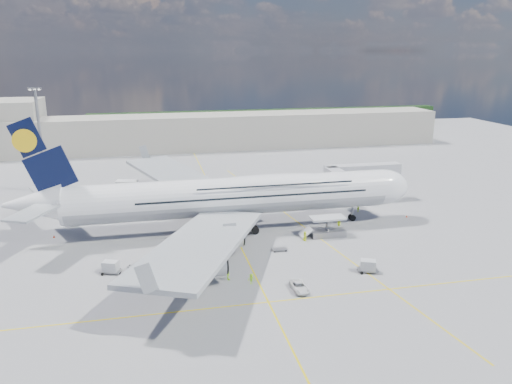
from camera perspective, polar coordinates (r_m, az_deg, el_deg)
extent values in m
plane|color=gray|center=(88.63, -1.66, -6.47)|extent=(300.00, 300.00, 0.00)
cube|color=yellow|center=(88.63, -1.66, -6.46)|extent=(0.25, 220.00, 0.01)
cube|color=yellow|center=(70.93, 1.42, -12.46)|extent=(120.00, 0.25, 0.01)
cube|color=yellow|center=(100.92, 5.11, -3.69)|extent=(14.16, 99.06, 0.01)
cylinder|color=white|center=(95.69, -2.81, -0.47)|extent=(62.00, 7.20, 7.20)
cylinder|color=#9EA0A5|center=(95.73, -2.81, -0.55)|extent=(60.76, 7.13, 7.13)
ellipsoid|color=white|center=(96.74, 1.85, 0.94)|extent=(36.00, 6.84, 3.76)
ellipsoid|color=white|center=(105.12, 14.09, 0.56)|extent=(11.52, 7.20, 7.20)
ellipsoid|color=black|center=(106.43, 15.67, 0.97)|extent=(3.84, 4.16, 1.44)
cone|color=white|center=(96.47, -24.09, -1.23)|extent=(10.00, 6.84, 6.84)
cube|color=black|center=(94.07, -23.50, 3.96)|extent=(11.02, 0.46, 14.61)
cylinder|color=yellow|center=(94.08, -24.92, 5.36)|extent=(4.00, 0.60, 4.00)
cube|color=#999EA3|center=(114.33, -8.45, 1.47)|extent=(25.49, 39.15, 3.35)
cube|color=#999EA3|center=(76.30, -6.23, -5.81)|extent=(25.49, 39.15, 3.35)
cylinder|color=#B7BABF|center=(108.18, -5.46, -0.57)|extent=(5.20, 3.50, 3.50)
cylinder|color=#B7BABF|center=(117.86, -8.27, 0.70)|extent=(5.20, 3.50, 3.50)
cylinder|color=#B7BABF|center=(84.69, -3.37, -5.25)|extent=(5.20, 3.50, 3.50)
cylinder|color=#B7BABF|center=(74.53, -5.53, -8.34)|extent=(5.20, 3.50, 3.50)
cylinder|color=gray|center=(103.93, 10.95, -2.06)|extent=(0.44, 0.44, 3.80)
cylinder|color=black|center=(104.41, 10.90, -2.87)|extent=(1.30, 0.90, 1.30)
cylinder|color=gray|center=(97.08, -2.78, -3.07)|extent=(0.56, 0.56, 3.80)
cylinder|color=black|center=(100.54, -3.07, -3.28)|extent=(1.50, 0.90, 1.50)
cube|color=#B7B7BC|center=(110.23, 9.34, 1.70)|extent=(3.00, 10.00, 2.60)
cube|color=#B7B7BC|center=(117.78, 12.08, 2.46)|extent=(18.00, 3.00, 2.60)
cylinder|color=gray|center=(114.54, 9.65, 0.38)|extent=(0.80, 0.80, 7.10)
cylinder|color=black|center=(115.39, 9.58, -1.10)|extent=(0.90, 0.80, 0.90)
cylinder|color=gray|center=(122.09, 15.41, 0.99)|extent=(1.00, 1.00, 7.10)
cube|color=gray|center=(122.90, 15.31, -0.43)|extent=(2.00, 2.00, 0.80)
cylinder|color=#B7B7BC|center=(106.82, 10.08, 1.21)|extent=(3.60, 3.60, 2.80)
cube|color=silver|center=(94.39, 8.19, -2.95)|extent=(6.50, 3.20, 0.35)
cube|color=gray|center=(95.37, 8.12, -4.62)|extent=(6.50, 3.20, 1.10)
cube|color=gray|center=(94.86, 8.16, -3.78)|extent=(0.22, 1.99, 3.00)
cylinder|color=black|center=(93.54, 6.87, -5.12)|extent=(0.70, 0.30, 0.70)
cube|color=silver|center=(93.88, 5.72, -4.58)|extent=(2.16, 2.60, 1.60)
cylinder|color=gray|center=(129.80, -23.36, 5.17)|extent=(0.70, 0.70, 25.00)
cube|color=gray|center=(128.35, -23.98, 10.74)|extent=(3.00, 0.40, 0.60)
cube|color=#B2AD9E|center=(178.41, -7.42, 6.79)|extent=(180.00, 16.00, 12.00)
cube|color=#193814|center=(229.30, 1.66, 8.40)|extent=(160.00, 6.00, 8.00)
cube|color=gray|center=(82.31, -16.25, -8.67)|extent=(3.56, 2.72, 0.19)
cylinder|color=black|center=(81.91, -17.16, -8.98)|extent=(0.46, 0.19, 0.46)
cylinder|color=black|center=(82.85, -15.33, -8.54)|extent=(0.46, 0.19, 0.46)
cube|color=silver|center=(81.98, -16.29, -8.13)|extent=(2.74, 2.32, 1.58)
cube|color=gray|center=(81.86, -12.49, -8.57)|extent=(3.13, 2.30, 0.17)
cylinder|color=black|center=(81.42, -13.28, -8.85)|extent=(0.41, 0.17, 0.41)
cylinder|color=black|center=(82.40, -11.71, -8.44)|extent=(0.41, 0.17, 0.41)
cube|color=gray|center=(87.14, -7.76, -6.73)|extent=(3.85, 2.88, 0.21)
cylinder|color=black|center=(86.49, -8.63, -7.05)|extent=(0.50, 0.21, 0.50)
cylinder|color=black|center=(87.93, -6.90, -6.59)|extent=(0.50, 0.21, 0.50)
cube|color=silver|center=(86.80, -7.79, -6.17)|extent=(2.95, 2.46, 1.72)
cube|color=gray|center=(83.29, -13.51, -8.22)|extent=(2.96, 2.45, 0.16)
cylinder|color=black|center=(82.90, -14.23, -8.47)|extent=(0.38, 0.16, 0.38)
cylinder|color=black|center=(83.78, -12.78, -8.10)|extent=(0.38, 0.16, 0.38)
cube|color=gray|center=(81.43, 12.65, -8.68)|extent=(3.58, 2.78, 0.19)
cylinder|color=black|center=(80.47, 12.00, -9.05)|extent=(0.46, 0.19, 0.46)
cylinder|color=black|center=(82.52, 13.27, -8.49)|extent=(0.46, 0.19, 0.46)
cube|color=silver|center=(81.09, 12.68, -8.14)|extent=(2.76, 2.36, 1.58)
cube|color=gray|center=(87.61, 2.70, -6.54)|extent=(2.57, 1.39, 0.15)
cylinder|color=black|center=(86.95, 2.13, -6.79)|extent=(0.38, 0.15, 0.38)
cylinder|color=black|center=(88.37, 3.26, -6.43)|extent=(0.38, 0.15, 0.38)
cube|color=silver|center=(85.62, -6.58, -6.92)|extent=(2.84, 1.71, 1.23)
cube|color=black|center=(85.33, -6.60, -6.45)|extent=(1.14, 1.29, 0.47)
cylinder|color=black|center=(85.21, -7.17, -7.32)|extent=(0.61, 0.24, 0.61)
cylinder|color=black|center=(86.32, -5.98, -6.96)|extent=(0.61, 0.24, 0.61)
cube|color=gray|center=(110.20, -8.16, -1.54)|extent=(7.12, 4.03, 2.07)
cube|color=silver|center=(109.59, -8.58, -0.58)|extent=(5.44, 3.70, 2.27)
cube|color=silver|center=(110.12, -6.84, -0.99)|extent=(2.38, 2.76, 1.65)
cube|color=black|center=(110.13, -6.47, -0.87)|extent=(0.65, 2.04, 0.93)
cylinder|color=black|center=(109.37, -6.92, -1.88)|extent=(1.14, 0.36, 1.14)
cylinder|color=black|center=(111.35, -9.37, -1.66)|extent=(1.14, 0.36, 1.14)
cube|color=#EF3C0C|center=(109.79, -8.56, -0.94)|extent=(5.50, 3.77, 0.52)
cube|color=gray|center=(122.58, -14.14, -0.08)|extent=(7.00, 3.75, 2.04)
cube|color=silver|center=(122.11, -14.53, 0.77)|extent=(5.32, 3.49, 2.25)
cube|color=silver|center=(122.27, -12.97, 0.40)|extent=(2.28, 2.67, 1.63)
cube|color=black|center=(122.21, -12.64, 0.51)|extent=(0.56, 2.03, 0.92)
cylinder|color=black|center=(121.51, -13.08, -0.38)|extent=(1.12, 0.36, 1.12)
cylinder|color=black|center=(123.94, -15.15, -0.20)|extent=(1.12, 0.36, 1.12)
imported|color=silver|center=(73.95, 4.97, -10.74)|extent=(2.08, 4.41, 1.22)
imported|color=#AFE117|center=(110.23, 11.62, -1.72)|extent=(0.82, 0.87, 1.99)
imported|color=#DAF91A|center=(99.25, 9.45, -3.61)|extent=(1.09, 1.16, 1.90)
imported|color=#ADFF1A|center=(76.86, -3.21, -9.35)|extent=(0.50, 1.13, 1.90)
imported|color=#C2DB17|center=(92.09, 5.60, -5.04)|extent=(0.76, 1.01, 1.86)
imported|color=#94E418|center=(75.47, -0.54, -9.91)|extent=(1.15, 0.74, 1.69)
cone|color=#EF3C0C|center=(109.31, 16.85, -2.65)|extent=(0.38, 0.38, 0.49)
cube|color=#EF3C0C|center=(109.38, 16.84, -2.77)|extent=(0.33, 0.33, 0.03)
cone|color=#EF3C0C|center=(110.28, -4.89, -1.83)|extent=(0.42, 0.42, 0.53)
cube|color=#EF3C0C|center=(110.36, -4.89, -1.96)|extent=(0.36, 0.36, 0.03)
cone|color=#EF3C0C|center=(122.41, -8.92, -0.16)|extent=(0.47, 0.47, 0.60)
cube|color=#EF3C0C|center=(122.49, -8.91, -0.29)|extent=(0.41, 0.41, 0.03)
cone|color=#EF3C0C|center=(83.11, -10.92, -8.11)|extent=(0.48, 0.48, 0.61)
cube|color=#EF3C0C|center=(83.22, -10.91, -8.29)|extent=(0.42, 0.42, 0.03)
cone|color=#EF3C0C|center=(72.38, -7.60, -11.78)|extent=(0.38, 0.38, 0.49)
cube|color=#EF3C0C|center=(72.48, -7.60, -11.94)|extent=(0.33, 0.33, 0.03)
cone|color=#EF3C0C|center=(100.76, -22.09, -4.72)|extent=(0.41, 0.41, 0.52)
cube|color=#EF3C0C|center=(100.84, -22.08, -4.85)|extent=(0.35, 0.35, 0.03)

